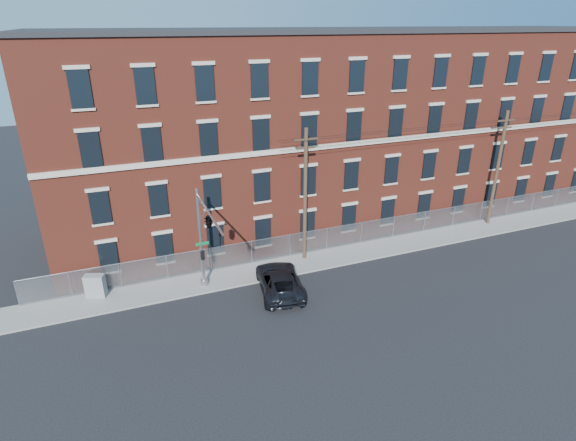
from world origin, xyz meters
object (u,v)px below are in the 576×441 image
(traffic_signal_mast, at_px, (207,228))
(pickup_truck, at_px, (279,281))
(utility_pole_near, at_px, (305,194))
(utility_cabinet, at_px, (95,286))

(traffic_signal_mast, relative_size, pickup_truck, 1.22)
(utility_pole_near, xyz_separation_m, pickup_truck, (-3.41, -3.59, -4.54))
(traffic_signal_mast, xyz_separation_m, utility_cabinet, (-6.90, 3.51, -4.48))
(utility_cabinet, bearing_deg, utility_pole_near, 20.78)
(utility_pole_near, bearing_deg, traffic_signal_mast, -156.86)
(traffic_signal_mast, height_order, utility_pole_near, utility_pole_near)
(traffic_signal_mast, bearing_deg, utility_pole_near, 23.14)
(traffic_signal_mast, distance_m, utility_cabinet, 8.94)
(traffic_signal_mast, distance_m, utility_pole_near, 8.70)
(traffic_signal_mast, distance_m, pickup_truck, 6.50)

